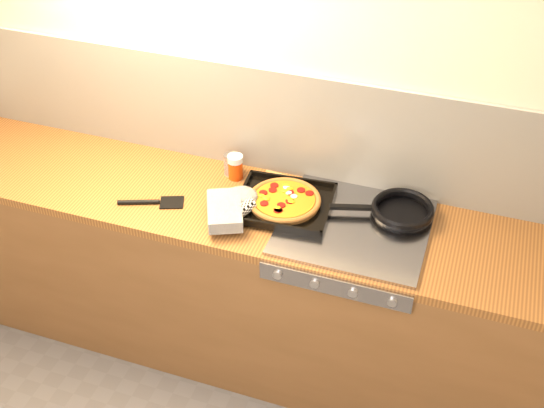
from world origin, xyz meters
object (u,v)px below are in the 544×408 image
at_px(pizza_on_tray, 268,203).
at_px(frying_pan, 401,211).
at_px(tomato_can, 232,165).
at_px(juice_glass, 235,167).

height_order(pizza_on_tray, frying_pan, pizza_on_tray).
distance_m(tomato_can, juice_glass, 0.04).
bearing_deg(frying_pan, pizza_on_tray, -166.02).
distance_m(pizza_on_tray, tomato_can, 0.32).
bearing_deg(tomato_can, frying_pan, -5.10).
distance_m(frying_pan, juice_glass, 0.76).
height_order(pizza_on_tray, juice_glass, juice_glass).
distance_m(pizza_on_tray, juice_glass, 0.28).
height_order(frying_pan, tomato_can, tomato_can).
relative_size(pizza_on_tray, frying_pan, 1.16).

